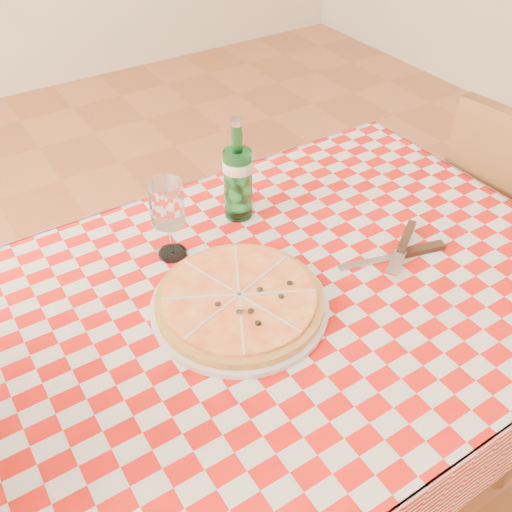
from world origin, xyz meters
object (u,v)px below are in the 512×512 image
Objects in this scene: pizza_plate at (239,300)px; water_bottle at (238,170)px; wine_glass at (169,220)px; dining_table at (279,325)px.

pizza_plate is 0.32m from water_bottle.
dining_table is at bearing -59.88° from wine_glass.
water_bottle reaches higher than wine_glass.
dining_table is 6.65× the size of wine_glass.
water_bottle is (0.16, 0.26, 0.10)m from pizza_plate.
pizza_plate is at bearing -121.14° from water_bottle.
pizza_plate is 0.23m from wine_glass.
water_bottle is 1.35× the size of wine_glass.
pizza_plate is 1.42× the size of water_bottle.
wine_glass is (-0.13, 0.22, 0.19)m from dining_table.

